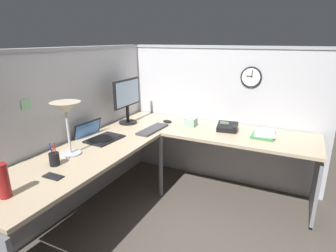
{
  "coord_description": "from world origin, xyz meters",
  "views": [
    {
      "loc": [
        -2.26,
        -1.11,
        1.65
      ],
      "look_at": [
        0.23,
        0.11,
        0.78
      ],
      "focal_mm": 29.92,
      "sensor_mm": 36.0,
      "label": 1
    }
  ],
  "objects_px": {
    "book_stack": "(264,134)",
    "office_phone": "(228,127)",
    "keyboard": "(153,129)",
    "desk_lamp_dome": "(66,112)",
    "cell_phone": "(53,177)",
    "monitor": "(127,98)",
    "laptop": "(97,136)",
    "pen_cup": "(54,159)",
    "thermos_flask": "(3,181)",
    "wall_clock": "(251,77)",
    "tissue_box": "(191,122)",
    "computer_mouse": "(167,121)"
  },
  "relations": [
    {
      "from": "computer_mouse",
      "to": "book_stack",
      "type": "bearing_deg",
      "value": -89.56
    },
    {
      "from": "thermos_flask",
      "to": "wall_clock",
      "type": "distance_m",
      "value": 2.43
    },
    {
      "from": "computer_mouse",
      "to": "pen_cup",
      "type": "distance_m",
      "value": 1.41
    },
    {
      "from": "book_stack",
      "to": "laptop",
      "type": "bearing_deg",
      "value": 117.99
    },
    {
      "from": "office_phone",
      "to": "monitor",
      "type": "bearing_deg",
      "value": 101.64
    },
    {
      "from": "pen_cup",
      "to": "tissue_box",
      "type": "xyz_separation_m",
      "value": [
        1.39,
        -0.56,
        -0.01
      ]
    },
    {
      "from": "office_phone",
      "to": "tissue_box",
      "type": "relative_size",
      "value": 1.9
    },
    {
      "from": "cell_phone",
      "to": "book_stack",
      "type": "bearing_deg",
      "value": -38.78
    },
    {
      "from": "cell_phone",
      "to": "thermos_flask",
      "type": "relative_size",
      "value": 0.65
    },
    {
      "from": "computer_mouse",
      "to": "monitor",
      "type": "bearing_deg",
      "value": 118.12
    },
    {
      "from": "desk_lamp_dome",
      "to": "laptop",
      "type": "bearing_deg",
      "value": 9.03
    },
    {
      "from": "laptop",
      "to": "office_phone",
      "type": "relative_size",
      "value": 1.78
    },
    {
      "from": "pen_cup",
      "to": "book_stack",
      "type": "bearing_deg",
      "value": -43.78
    },
    {
      "from": "desk_lamp_dome",
      "to": "office_phone",
      "type": "xyz_separation_m",
      "value": [
        1.19,
        -1.02,
        -0.33
      ]
    },
    {
      "from": "desk_lamp_dome",
      "to": "book_stack",
      "type": "relative_size",
      "value": 1.5
    },
    {
      "from": "laptop",
      "to": "cell_phone",
      "type": "distance_m",
      "value": 0.81
    },
    {
      "from": "keyboard",
      "to": "wall_clock",
      "type": "relative_size",
      "value": 1.95
    },
    {
      "from": "cell_phone",
      "to": "computer_mouse",
      "type": "bearing_deg",
      "value": -6.0
    },
    {
      "from": "keyboard",
      "to": "cell_phone",
      "type": "bearing_deg",
      "value": 177.29
    },
    {
      "from": "wall_clock",
      "to": "desk_lamp_dome",
      "type": "bearing_deg",
      "value": 142.22
    },
    {
      "from": "desk_lamp_dome",
      "to": "wall_clock",
      "type": "bearing_deg",
      "value": -37.78
    },
    {
      "from": "laptop",
      "to": "book_stack",
      "type": "distance_m",
      "value": 1.64
    },
    {
      "from": "desk_lamp_dome",
      "to": "pen_cup",
      "type": "xyz_separation_m",
      "value": [
        -0.21,
        -0.05,
        -0.31
      ]
    },
    {
      "from": "tissue_box",
      "to": "monitor",
      "type": "bearing_deg",
      "value": 107.43
    },
    {
      "from": "monitor",
      "to": "office_phone",
      "type": "height_order",
      "value": "monitor"
    },
    {
      "from": "book_stack",
      "to": "tissue_box",
      "type": "distance_m",
      "value": 0.78
    },
    {
      "from": "computer_mouse",
      "to": "thermos_flask",
      "type": "relative_size",
      "value": 0.47
    },
    {
      "from": "laptop",
      "to": "pen_cup",
      "type": "bearing_deg",
      "value": -169.9
    },
    {
      "from": "office_phone",
      "to": "thermos_flask",
      "type": "bearing_deg",
      "value": 154.44
    },
    {
      "from": "pen_cup",
      "to": "office_phone",
      "type": "relative_size",
      "value": 0.79
    },
    {
      "from": "thermos_flask",
      "to": "office_phone",
      "type": "bearing_deg",
      "value": -25.56
    },
    {
      "from": "monitor",
      "to": "book_stack",
      "type": "relative_size",
      "value": 1.68
    },
    {
      "from": "cell_phone",
      "to": "thermos_flask",
      "type": "xyz_separation_m",
      "value": [
        -0.31,
        0.06,
        0.1
      ]
    },
    {
      "from": "keyboard",
      "to": "pen_cup",
      "type": "xyz_separation_m",
      "value": [
        -1.07,
        0.26,
        0.04
      ]
    },
    {
      "from": "monitor",
      "to": "office_phone",
      "type": "xyz_separation_m",
      "value": [
        0.22,
        -1.09,
        -0.26
      ]
    },
    {
      "from": "pen_cup",
      "to": "computer_mouse",
      "type": "bearing_deg",
      "value": -11.24
    },
    {
      "from": "computer_mouse",
      "to": "tissue_box",
      "type": "distance_m",
      "value": 0.29
    },
    {
      "from": "monitor",
      "to": "keyboard",
      "type": "bearing_deg",
      "value": -105.86
    },
    {
      "from": "monitor",
      "to": "pen_cup",
      "type": "xyz_separation_m",
      "value": [
        -1.17,
        -0.12,
        -0.24
      ]
    },
    {
      "from": "laptop",
      "to": "keyboard",
      "type": "xyz_separation_m",
      "value": [
        0.44,
        -0.37,
        -0.01
      ]
    },
    {
      "from": "keyboard",
      "to": "cell_phone",
      "type": "xyz_separation_m",
      "value": [
        -1.21,
        0.12,
        -0.01
      ]
    },
    {
      "from": "desk_lamp_dome",
      "to": "monitor",
      "type": "bearing_deg",
      "value": 4.36
    },
    {
      "from": "book_stack",
      "to": "wall_clock",
      "type": "bearing_deg",
      "value": 35.74
    },
    {
      "from": "laptop",
      "to": "keyboard",
      "type": "distance_m",
      "value": 0.58
    },
    {
      "from": "pen_cup",
      "to": "thermos_flask",
      "type": "xyz_separation_m",
      "value": [
        -0.46,
        -0.08,
        0.06
      ]
    },
    {
      "from": "computer_mouse",
      "to": "wall_clock",
      "type": "xyz_separation_m",
      "value": [
        0.32,
        -0.84,
        0.51
      ]
    },
    {
      "from": "desk_lamp_dome",
      "to": "wall_clock",
      "type": "relative_size",
      "value": 2.02
    },
    {
      "from": "book_stack",
      "to": "office_phone",
      "type": "bearing_deg",
      "value": 89.02
    },
    {
      "from": "keyboard",
      "to": "desk_lamp_dome",
      "type": "xyz_separation_m",
      "value": [
        -0.86,
        0.3,
        0.35
      ]
    },
    {
      "from": "laptop",
      "to": "desk_lamp_dome",
      "type": "bearing_deg",
      "value": -170.97
    }
  ]
}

